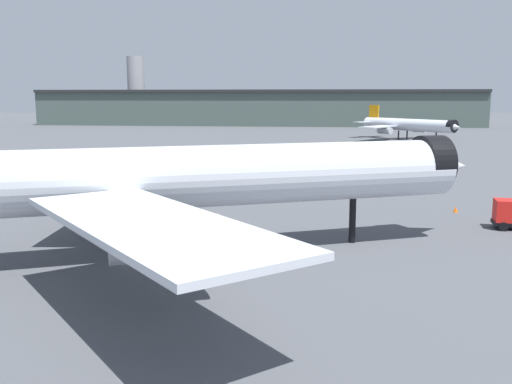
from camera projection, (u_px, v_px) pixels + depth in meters
The scene contains 6 objects.
ground at pixel (158, 262), 46.24m from camera, with size 900.00×900.00×0.00m, color #4C4F54.
airliner_near_gate at pixel (173, 179), 46.74m from camera, with size 55.31×49.47×14.95m.
airliner_far_taxiway at pixel (407, 125), 176.62m from camera, with size 31.88×35.60×10.61m.
terminal_building at pixel (252, 107), 267.31m from camera, with size 207.26×52.99×32.19m.
baggage_tug_wing at pixel (56, 193), 73.34m from camera, with size 2.70×3.54×1.85m.
traffic_cone_near_nose at pixel (456, 209), 66.14m from camera, with size 0.54×0.54×0.68m, color #F2600C.
Camera 1 is at (7.23, -44.79, 13.23)m, focal length 40.02 mm.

